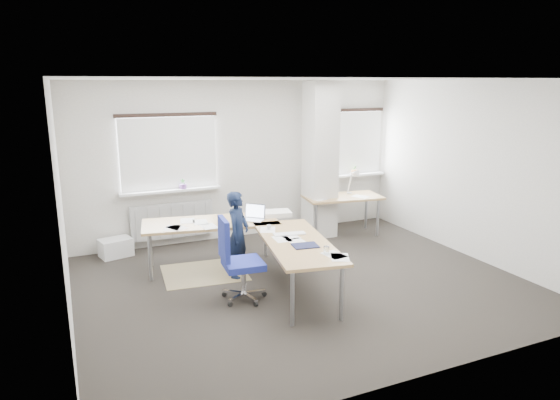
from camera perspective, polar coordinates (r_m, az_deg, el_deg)
name	(u,v)px	position (r m, az deg, el deg)	size (l,w,h in m)	color
ground	(303,284)	(7.12, 2.62, -9.52)	(6.00, 6.00, 0.00)	black
room_shell	(301,155)	(7.12, 2.46, 5.12)	(6.04, 5.04, 2.82)	#B8B3A8
floor_mat	(204,273)	(7.57, -8.64, -8.21)	(1.20, 1.01, 0.01)	olive
white_crate	(116,248)	(8.55, -18.26, -5.18)	(0.49, 0.34, 0.29)	white
desk_main	(255,232)	(7.07, -2.92, -3.73)	(2.40, 2.98, 0.96)	olive
desk_side	(342,198)	(9.20, 7.14, 0.17)	(1.49, 0.90, 1.22)	olive
task_chair	(240,277)	(6.52, -4.56, -8.82)	(0.61, 0.60, 1.12)	navy
person	(238,234)	(7.21, -4.83, -3.94)	(0.46, 0.30, 1.26)	black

